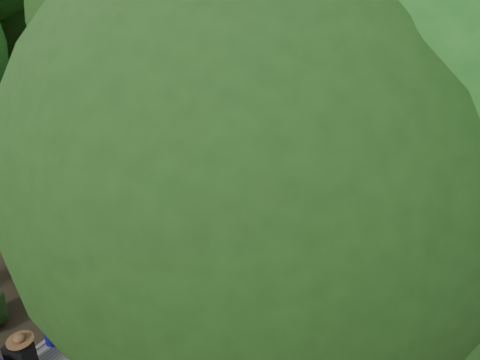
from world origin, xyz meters
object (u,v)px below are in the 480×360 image
Objects in this scene: backpack_right_d at (126,356)px; duffel_right_black at (167,315)px; kayak at (286,117)px; backpack_left_b at (21,359)px; suitcase_on_boardwalk at (88,313)px; sun_lounger at (452,148)px; duffel_right_khaki at (155,337)px; lone_suitcase_on_sand at (340,144)px; backpack_left_c at (58,326)px.

backpack_right_d reaches higher than duffel_right_black.
duffel_right_black is 12.27m from kayak.
suitcase_on_boardwalk is (0.05, 1.35, -0.04)m from backpack_left_b.
kayak is (-2.25, 12.62, -0.27)m from suitcase_on_boardwalk.
backpack_left_b is 2.52m from duffel_right_black.
backpack_left_b is at bearing -159.64° from backpack_right_d.
suitcase_on_boardwalk is at bearing -109.29° from sun_lounger.
duffel_right_black is at bearing -63.89° from kayak.
suitcase_on_boardwalk is at bearing -136.65° from duffel_right_black.
duffel_right_khaki is 0.18× the size of kayak.
lone_suitcase_on_sand is (-0.32, 9.75, 0.01)m from duffel_right_black.
kayak is at bearing 177.36° from sun_lounger.
backpack_left_c reaches higher than duffel_right_khaki.
kayak is (-3.62, 12.32, -0.14)m from duffel_right_khaki.
suitcase_on_boardwalk is (-1.19, -0.84, 0.12)m from duffel_right_black.
backpack_left_b reaches higher than backpack_left_c.
backpack_right_d is 0.83× the size of lone_suitcase_on_sand.
backpack_right_d is (1.33, 1.03, -0.11)m from backpack_left_b.
kayak is (-2.19, 13.96, -0.31)m from backpack_left_b.
duffel_right_khaki is (0.09, 0.62, -0.06)m from backpack_right_d.
duffel_right_black is (1.24, 2.19, -0.16)m from backpack_left_b.
lone_suitcase_on_sand is (-0.41, 10.90, -0.04)m from backpack_right_d.
sun_lounger is at bearing 25.42° from lone_suitcase_on_sand.
suitcase_on_boardwalk is 1.04× the size of lone_suitcase_on_sand.
duffel_right_khaki is at bearing 64.16° from backpack_right_d.
lone_suitcase_on_sand reaches higher than kayak.
suitcase_on_boardwalk is at bearing 48.33° from backpack_left_c.
lone_suitcase_on_sand is 0.34× the size of sun_lounger.
backpack_left_c reaches higher than duffel_right_black.
backpack_left_b is at bearing -111.51° from duffel_right_black.
duffel_right_khaki is 12.84m from kayak.
backpack_left_c is 1.76m from duffel_right_khaki.
duffel_right_khaki is at bearing 4.16° from backpack_left_c.
sun_lounger is (2.96, 12.68, -0.06)m from backpack_right_d.
kayak is at bearing 86.88° from backpack_left_b.
lone_suitcase_on_sand is at bearing 71.27° from duffel_right_khaki.
backpack_left_c reaches higher than suitcase_on_boardwalk.
lone_suitcase_on_sand is 0.19× the size of kayak.
backpack_left_c is 13.62m from sun_lounger.
backpack_left_c is 1.09× the size of duffel_right_black.
backpack_right_d is at bearing -77.54° from duffel_right_black.
duffel_right_khaki is at bearing 14.26° from suitcase_on_boardwalk.
backpack_right_d is 0.80× the size of suitcase_on_boardwalk.
lone_suitcase_on_sand is at bearing 99.99° from duffel_right_black.
sun_lounger is at bearing 55.09° from duffel_right_khaki.
backpack_right_d reaches higher than duffel_right_khaki.
backpack_right_d is 13.02m from sun_lounger.
duffel_right_black is (-0.09, 1.16, -0.05)m from backpack_right_d.
backpack_left_c reaches higher than sun_lounger.
lone_suitcase_on_sand is (0.87, 10.59, -0.11)m from suitcase_on_boardwalk.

